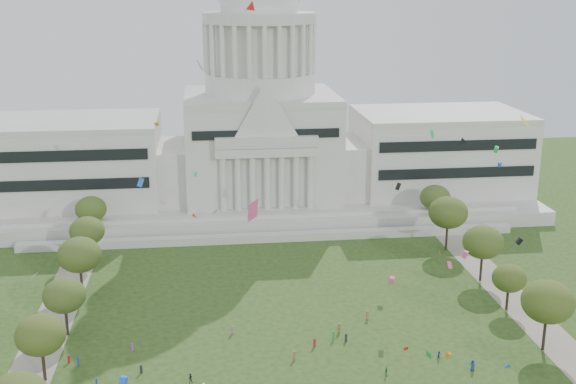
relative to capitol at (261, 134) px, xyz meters
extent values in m
cube|color=beige|center=(0.00, 1.41, -20.30)|extent=(160.00, 60.00, 4.00)
cube|color=beige|center=(0.00, -31.59, -21.30)|extent=(130.00, 3.00, 2.00)
cube|color=beige|center=(0.00, -23.59, -19.80)|extent=(140.00, 3.00, 5.00)
cube|color=beige|center=(-55.00, 0.41, -7.30)|extent=(50.00, 34.00, 22.00)
cube|color=beige|center=(55.00, 0.41, -7.30)|extent=(50.00, 34.00, 22.00)
cube|color=beige|center=(-27.00, -1.59, -10.30)|extent=(12.00, 26.00, 16.00)
cube|color=beige|center=(27.00, -1.59, -10.30)|extent=(12.00, 26.00, 16.00)
cube|color=beige|center=(0.00, 0.41, -4.30)|extent=(44.00, 38.00, 28.00)
cube|color=beige|center=(0.00, -19.59, -1.10)|extent=(28.00, 3.00, 2.40)
cube|color=black|center=(-55.00, -16.79, -5.30)|extent=(46.00, 0.40, 11.00)
cube|color=black|center=(55.00, -16.79, -5.30)|extent=(46.00, 0.40, 11.00)
cylinder|color=beige|center=(0.00, 0.41, 15.10)|extent=(32.00, 32.00, 6.00)
cylinder|color=beige|center=(0.00, 0.41, 25.10)|extent=(28.00, 28.00, 14.00)
cylinder|color=beige|center=(0.00, 0.41, 33.60)|extent=(32.40, 32.40, 3.00)
cube|color=gray|center=(-48.00, -83.59, -22.28)|extent=(8.00, 160.00, 0.04)
cube|color=gray|center=(48.00, -83.59, -22.28)|extent=(8.00, 160.00, 0.04)
cylinder|color=black|center=(-45.04, -96.29, -19.56)|extent=(0.56, 0.56, 5.47)
ellipsoid|color=#394B15|center=(-45.04, -96.29, -13.77)|extent=(8.42, 8.42, 6.89)
cylinder|color=black|center=(44.17, -96.15, -19.19)|extent=(0.56, 0.56, 6.20)
ellipsoid|color=#3B4F16|center=(44.17, -96.15, -12.62)|extent=(9.55, 9.55, 7.82)
cylinder|color=black|center=(-44.09, -79.67, -19.66)|extent=(0.56, 0.56, 5.27)
ellipsoid|color=#33471A|center=(-44.09, -79.67, -14.07)|extent=(8.12, 8.12, 6.65)
cylinder|color=black|center=(44.40, -79.10, -20.02)|extent=(0.56, 0.56, 4.56)
ellipsoid|color=#374915|center=(44.40, -79.10, -15.19)|extent=(7.01, 7.01, 5.74)
cylinder|color=black|center=(-44.08, -61.17, -19.28)|extent=(0.56, 0.56, 6.03)
ellipsoid|color=#354A19|center=(-44.08, -61.17, -12.89)|extent=(9.29, 9.29, 7.60)
cylinder|color=black|center=(44.76, -63.55, -19.31)|extent=(0.56, 0.56, 5.97)
ellipsoid|color=#374A18|center=(44.76, -63.55, -12.99)|extent=(9.19, 9.19, 7.52)
cylinder|color=black|center=(-45.22, -42.58, -19.59)|extent=(0.56, 0.56, 5.41)
ellipsoid|color=#344A1A|center=(-45.22, -42.58, -13.86)|extent=(8.33, 8.33, 6.81)
cylinder|color=black|center=(43.49, -43.40, -19.11)|extent=(0.56, 0.56, 6.37)
ellipsoid|color=#364716|center=(43.49, -43.40, -12.35)|extent=(9.82, 9.82, 8.03)
cylinder|color=black|center=(-46.87, -24.45, -19.64)|extent=(0.56, 0.56, 5.32)
ellipsoid|color=#355017|center=(-46.87, -24.45, -14.00)|extent=(8.19, 8.19, 6.70)
cylinder|color=black|center=(45.96, -25.46, -19.56)|extent=(0.56, 0.56, 5.47)
ellipsoid|color=#344A1A|center=(45.96, -25.46, -13.77)|extent=(8.42, 8.42, 6.89)
imported|color=navy|center=(28.58, -101.70, -21.30)|extent=(1.14, 1.14, 2.00)
imported|color=navy|center=(24.06, -97.20, -21.51)|extent=(0.89, 0.76, 1.57)
imported|color=#26262B|center=(-20.42, -100.00, -21.45)|extent=(0.87, 0.59, 1.69)
imported|color=#33723F|center=(13.13, -101.78, -21.47)|extent=(0.59, 1.00, 1.66)
cube|color=olive|center=(14.81, -79.93, -21.37)|extent=(0.54, 0.40, 1.85)
cube|color=navy|center=(-35.95, -99.87, -21.39)|extent=(0.37, 0.52, 1.82)
cube|color=#994C8C|center=(-31.15, -87.74, -21.50)|extent=(0.47, 0.49, 1.59)
cube|color=#994C8C|center=(-12.56, -83.11, -21.49)|extent=(0.31, 0.45, 1.62)
cube|color=#B21E1E|center=(-42.00, -90.72, -21.57)|extent=(0.45, 0.44, 1.46)
cube|color=#26262B|center=(8.66, -88.69, -21.51)|extent=(0.49, 0.42, 1.58)
cube|color=#33723F|center=(6.48, -87.70, -21.41)|extent=(0.40, 0.53, 1.77)
cube|color=olive|center=(-1.96, -94.48, -21.41)|extent=(0.52, 0.55, 1.78)
cube|color=#B21E1E|center=(2.46, -89.95, -21.49)|extent=(0.49, 0.49, 1.61)
cube|color=olive|center=(8.07, -84.96, -21.33)|extent=(0.56, 0.60, 1.92)
cube|color=#26262B|center=(-28.92, -95.84, -21.53)|extent=(0.47, 0.39, 1.53)
cube|color=navy|center=(-40.15, -92.19, -21.40)|extent=(0.39, 0.53, 1.79)
camera|label=1|loc=(-16.74, -209.71, 42.67)|focal=45.00mm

